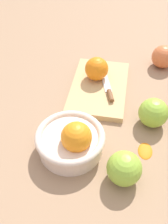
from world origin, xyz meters
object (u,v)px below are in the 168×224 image
object	(u,v)px
cutting_board	(99,87)
knife	(108,89)
apple_mid_left	(124,168)
bowl	(71,141)
orange_on_board	(97,69)
apple_front_right	(163,57)
apple_front_center	(153,113)

from	to	relation	value
cutting_board	knife	bearing A→B (deg)	-127.45
apple_mid_left	bowl	bearing A→B (deg)	61.71
orange_on_board	apple_front_right	bearing A→B (deg)	-63.26
orange_on_board	knife	size ratio (longest dim) A/B	0.46
orange_on_board	apple_front_center	distance (m)	0.23
knife	apple_front_center	bearing A→B (deg)	-131.17
bowl	orange_on_board	bearing A→B (deg)	-9.32
cutting_board	apple_front_right	bearing A→B (deg)	-55.40
bowl	knife	size ratio (longest dim) A/B	1.08
cutting_board	knife	xyz separation A→B (m)	(-0.02, -0.03, 0.01)
knife	apple_mid_left	distance (m)	0.29
apple_mid_left	apple_front_center	bearing A→B (deg)	-23.93
orange_on_board	apple_front_right	xyz separation A→B (m)	(0.11, -0.22, -0.02)
knife	apple_front_center	world-z (taller)	apple_front_center
orange_on_board	apple_mid_left	distance (m)	0.35
bowl	orange_on_board	size ratio (longest dim) A/B	2.34
cutting_board	apple_mid_left	xyz separation A→B (m)	(-0.30, -0.07, 0.03)
cutting_board	apple_front_center	bearing A→B (deg)	-130.51
cutting_board	orange_on_board	distance (m)	0.06
bowl	apple_mid_left	xyz separation A→B (m)	(-0.07, -0.12, 0.00)
bowl	knife	distance (m)	0.23
apple_front_right	apple_mid_left	world-z (taller)	apple_mid_left
bowl	apple_front_right	world-z (taller)	bowl
bowl	apple_front_center	xyz separation A→B (m)	(0.11, -0.20, 0.00)
bowl	apple_front_right	bearing A→B (deg)	-34.46
apple_mid_left	apple_front_center	xyz separation A→B (m)	(0.18, -0.08, 0.00)
apple_front_center	orange_on_board	bearing A→B (deg)	44.94
cutting_board	knife	world-z (taller)	knife
cutting_board	knife	size ratio (longest dim) A/B	1.67
orange_on_board	apple_mid_left	bearing A→B (deg)	-166.61
cutting_board	apple_front_right	world-z (taller)	apple_front_right
orange_on_board	apple_front_right	distance (m)	0.24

